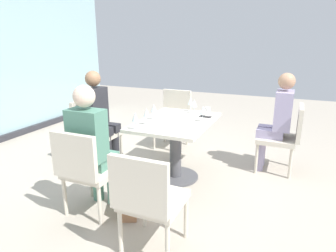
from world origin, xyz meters
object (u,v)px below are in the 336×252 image
Objects in this scene: chair_far_left at (86,167)px; coffee_cup at (208,111)px; wine_glass_1 at (191,101)px; cell_phone_on_table at (205,117)px; person_near_window at (99,114)px; handbag_0 at (129,201)px; chair_near_window at (93,128)px; chair_side_end at (148,197)px; chair_far_right at (173,115)px; wine_glass_3 at (135,117)px; dining_table_main at (176,137)px; wine_glass_2 at (147,113)px; wine_glass_5 at (194,103)px; person_front_right at (278,118)px; chair_front_right at (285,134)px; person_far_left at (92,143)px; wine_glass_4 at (154,108)px; wine_glass_0 at (203,111)px.

coffee_cup is at bearing -25.63° from chair_far_left.
wine_glass_1 reaches higher than cell_phone_on_table.
person_near_window is 1.45m from handbag_0.
chair_near_window and chair_side_end have the same top height.
chair_far_right and chair_side_end have the same top height.
wine_glass_3 is (-1.01, 0.26, 0.00)m from wine_glass_1.
dining_table_main is at bearing -23.43° from chair_far_left.
person_near_window is at bearing 71.03° from wine_glass_2.
wine_glass_1 is at bearing 39.79° from wine_glass_5.
chair_far_right is at bearing -15.44° from handbag_0.
handbag_0 is (-0.64, -0.12, -0.72)m from wine_glass_2.
wine_glass_3 is 2.06× the size of coffee_cup.
person_near_window is 6.81× the size of wine_glass_5.
dining_table_main is 1.19m from chair_near_window.
chair_front_right is at bearing -90.00° from person_front_right.
chair_side_end is 0.89m from person_far_left.
person_near_window reaches higher than chair_far_right.
wine_glass_1 is 0.83m from wine_glass_2.
person_far_left is at bearing 135.54° from chair_front_right.
wine_glass_4 is 0.57m from wine_glass_5.
wine_glass_3 is (-0.51, 0.25, 0.34)m from dining_table_main.
cell_phone_on_table is (0.29, -1.46, 0.24)m from chair_near_window.
chair_side_end is at bearing 159.52° from person_front_right.
chair_far_right is at bearing 37.44° from wine_glass_0.
person_front_right reaches higher than wine_glass_1.
wine_glass_5 is (1.74, 0.22, 0.37)m from chair_side_end.
dining_table_main is 6.23× the size of wine_glass_0.
wine_glass_2 is at bearing -6.11° from wine_glass_3.
chair_far_left is 1.70m from coffee_cup.
chair_far_left is 4.70× the size of wine_glass_1.
coffee_cup is at bearing 1.73° from chair_side_end.
chair_near_window is 4.70× the size of wine_glass_4.
wine_glass_1 is at bearing -16.69° from chair_far_left.
chair_front_right is at bearing -54.57° from wine_glass_2.
person_near_window is 0.98m from wine_glass_3.
person_far_left reaches higher than wine_glass_4.
person_near_window is (1.34, 1.40, 0.20)m from chair_side_end.
person_near_window is at bearing 29.61° from chair_far_left.
person_near_window is at bearing 32.30° from person_far_left.
chair_near_window reaches higher than dining_table_main.
wine_glass_3 is at bearing -24.67° from person_far_left.
chair_front_right is at bearing -72.97° from coffee_cup.
wine_glass_0 is (1.15, -0.78, 0.37)m from chair_far_left.
handbag_0 is (-1.65, 1.31, -0.36)m from chair_front_right.
coffee_cup is (0.73, -0.49, -0.09)m from wine_glass_2.
person_front_right is 1.03m from wine_glass_0.
wine_glass_0 is 1.00× the size of wine_glass_2.
wine_glass_3 is (-0.51, -0.83, 0.16)m from person_near_window.
person_far_left reaches higher than dining_table_main.
coffee_cup is (-0.29, 0.82, 0.08)m from person_front_right.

